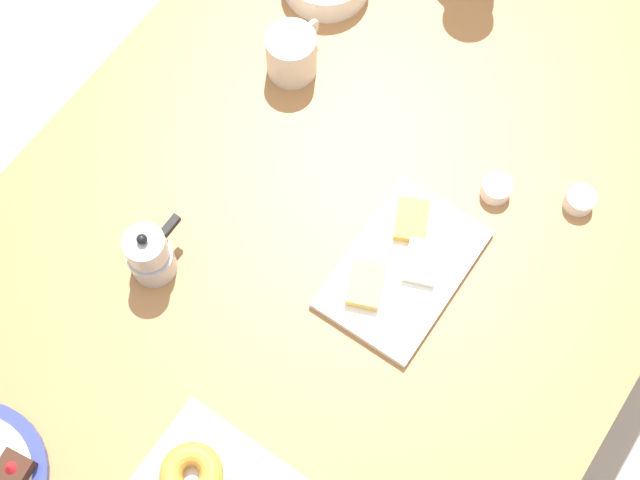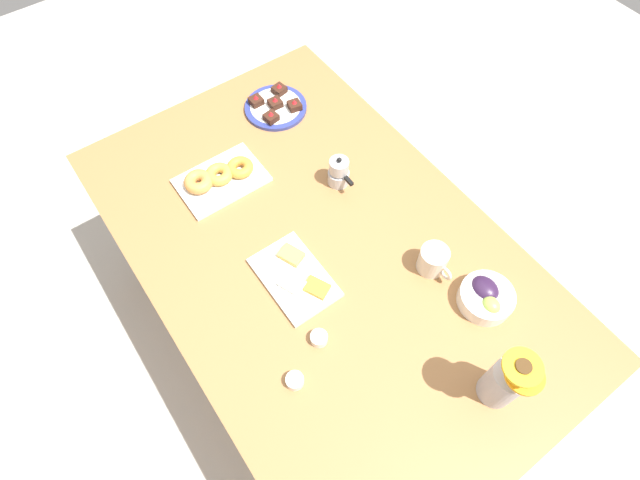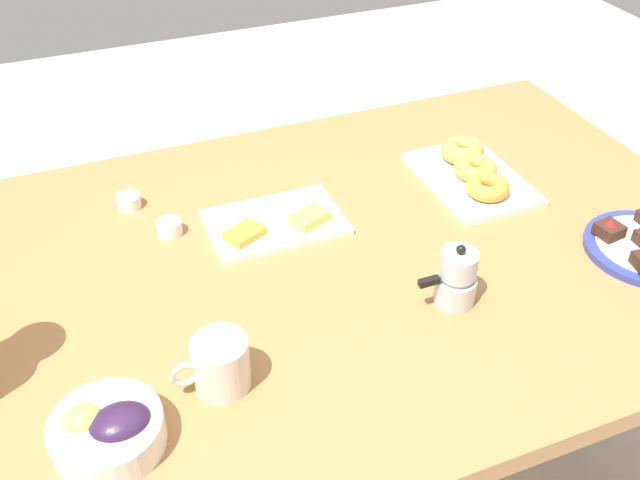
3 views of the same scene
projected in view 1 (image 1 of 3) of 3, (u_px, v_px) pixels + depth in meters
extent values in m
plane|color=#B7B2A8|center=(320.00, 369.00, 2.07)|extent=(6.00, 6.00, 0.00)
cube|color=#9E6B3D|center=(320.00, 255.00, 1.40)|extent=(1.60, 1.00, 0.04)
cylinder|color=beige|center=(291.00, 54.00, 1.47)|extent=(0.08, 0.08, 0.09)
cylinder|color=brown|center=(291.00, 41.00, 1.44)|extent=(0.07, 0.07, 0.00)
torus|color=beige|center=(310.00, 32.00, 1.49)|extent=(0.05, 0.01, 0.05)
cube|color=white|center=(403.00, 268.00, 1.36)|extent=(0.26, 0.17, 0.01)
cube|color=#EFB74C|center=(366.00, 285.00, 1.34)|extent=(0.08, 0.07, 0.02)
cube|color=white|center=(422.00, 262.00, 1.35)|extent=(0.08, 0.07, 0.02)
cube|color=orange|center=(412.00, 220.00, 1.38)|extent=(0.08, 0.08, 0.02)
torus|color=#CA8831|center=(191.00, 474.00, 1.22)|extent=(0.12, 0.12, 0.03)
cylinder|color=white|center=(496.00, 189.00, 1.41)|extent=(0.05, 0.05, 0.03)
cylinder|color=#C68923|center=(497.00, 186.00, 1.40)|extent=(0.04, 0.04, 0.01)
cylinder|color=white|center=(580.00, 200.00, 1.40)|extent=(0.05, 0.05, 0.03)
cylinder|color=maroon|center=(581.00, 197.00, 1.39)|extent=(0.04, 0.04, 0.01)
cube|color=#381E14|center=(14.00, 469.00, 1.23)|extent=(0.05, 0.05, 0.02)
cone|color=red|center=(9.00, 467.00, 1.21)|extent=(0.02, 0.02, 0.01)
cylinder|color=#B7B7BC|center=(152.00, 261.00, 1.35)|extent=(0.07, 0.07, 0.05)
cylinder|color=#B7B7BC|center=(149.00, 254.00, 1.32)|extent=(0.05, 0.05, 0.01)
cylinder|color=#B7B7BC|center=(146.00, 247.00, 1.30)|extent=(0.06, 0.06, 0.04)
sphere|color=black|center=(142.00, 239.00, 1.27)|extent=(0.02, 0.02, 0.02)
cube|color=black|center=(170.00, 225.00, 1.33)|extent=(0.04, 0.01, 0.01)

